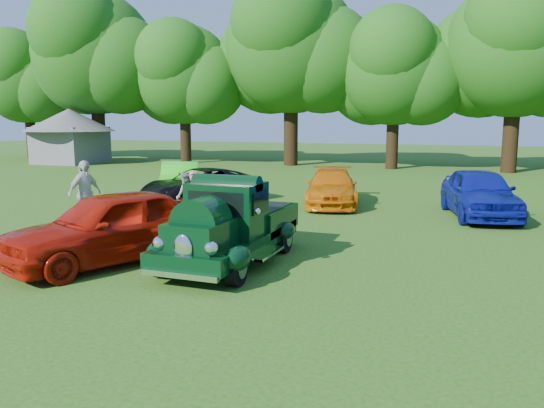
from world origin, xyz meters
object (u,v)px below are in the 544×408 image
(red_convertible, at_px, (111,226))
(back_car_blue, at_px, (479,193))
(spectator_pink, at_px, (194,200))
(spectator_grey, at_px, (186,196))
(back_car_black, at_px, (200,186))
(gazebo, at_px, (70,130))
(hero_pickup, at_px, (231,228))
(back_car_orange, at_px, (332,188))
(spectator_white, at_px, (85,194))
(back_car_lime, at_px, (180,179))

(red_convertible, height_order, back_car_blue, red_convertible)
(spectator_pink, relative_size, spectator_grey, 1.13)
(back_car_black, relative_size, gazebo, 0.73)
(hero_pickup, distance_m, back_car_black, 8.66)
(back_car_black, xyz_separation_m, back_car_orange, (4.77, 1.21, -0.00))
(red_convertible, xyz_separation_m, back_car_blue, (7.61, 8.69, -0.01))
(hero_pickup, distance_m, spectator_white, 6.10)
(back_car_lime, height_order, spectator_pink, spectator_pink)
(back_car_blue, xyz_separation_m, spectator_pink, (-7.62, -4.93, 0.05))
(back_car_lime, xyz_separation_m, back_car_orange, (6.36, -0.08, -0.05))
(back_car_black, relative_size, back_car_blue, 1.01)
(red_convertible, xyz_separation_m, spectator_pink, (-0.01, 3.76, 0.04))
(hero_pickup, bearing_deg, spectator_grey, 129.90)
(back_car_black, bearing_deg, spectator_grey, -42.36)
(spectator_white, bearing_deg, back_car_lime, 14.67)
(back_car_black, bearing_deg, back_car_lime, 167.99)
(hero_pickup, distance_m, spectator_pink, 3.79)
(back_car_lime, relative_size, spectator_white, 2.19)
(hero_pickup, xyz_separation_m, gazebo, (-22.27, 20.64, 1.63))
(back_car_lime, distance_m, spectator_pink, 6.85)
(back_car_blue, xyz_separation_m, gazebo, (-27.42, 12.84, 1.62))
(hero_pickup, bearing_deg, spectator_white, 159.29)
(back_car_black, relative_size, spectator_grey, 3.17)
(back_car_orange, bearing_deg, spectator_grey, -143.40)
(red_convertible, xyz_separation_m, spectator_white, (-3.23, 3.05, 0.17))
(spectator_grey, xyz_separation_m, gazebo, (-18.77, 16.45, 1.66))
(spectator_grey, bearing_deg, spectator_pink, -11.17)
(spectator_pink, distance_m, spectator_white, 3.30)
(hero_pickup, xyz_separation_m, back_car_lime, (-6.25, 8.59, -0.07))
(back_car_lime, xyz_separation_m, back_car_black, (1.59, -1.29, -0.05))
(spectator_white, relative_size, gazebo, 0.30)
(spectator_white, bearing_deg, back_car_black, -1.60)
(back_car_lime, relative_size, spectator_grey, 2.87)
(back_car_orange, relative_size, spectator_white, 2.29)
(spectator_pink, bearing_deg, back_car_lime, 119.52)
(back_car_orange, bearing_deg, back_car_blue, -21.49)
(back_car_orange, height_order, back_car_blue, back_car_blue)
(spectator_grey, bearing_deg, back_car_black, 151.54)
(back_car_black, xyz_separation_m, back_car_blue, (9.81, 0.50, 0.14))
(back_car_orange, height_order, spectator_grey, spectator_grey)
(back_car_lime, distance_m, spectator_grey, 5.18)
(back_car_orange, bearing_deg, hero_pickup, -104.17)
(spectator_white, bearing_deg, red_convertible, -123.57)
(back_car_lime, bearing_deg, red_convertible, -96.54)
(back_car_blue, relative_size, spectator_pink, 2.76)
(back_car_lime, bearing_deg, back_car_orange, -28.99)
(back_car_lime, distance_m, back_car_black, 2.05)
(spectator_grey, xyz_separation_m, spectator_white, (-2.19, -2.04, 0.23))
(hero_pickup, height_order, gazebo, gazebo)
(back_car_blue, bearing_deg, spectator_white, -165.55)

